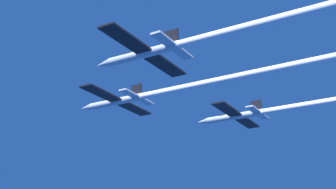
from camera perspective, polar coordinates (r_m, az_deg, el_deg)
jet_lead at (r=78.50m, az=2.36°, el=0.95°), size 19.14×56.13×3.17m
jet_left_wing at (r=59.52m, az=9.18°, el=8.17°), size 19.14×55.82×3.17m
jet_right_wing at (r=89.29m, az=16.39°, el=-1.31°), size 19.14×52.62×3.17m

